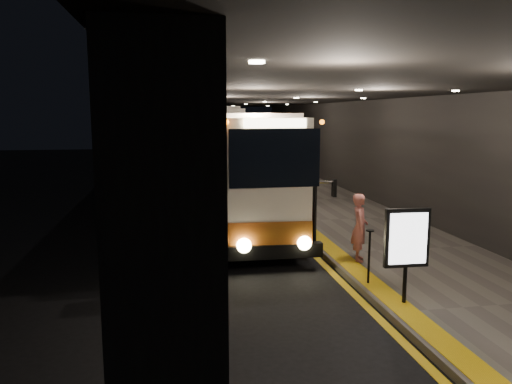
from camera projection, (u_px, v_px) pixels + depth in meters
ground at (235, 274)px, 12.00m from camera, size 90.00×90.00×0.00m
lane_line_white at (162, 230)px, 16.57m from camera, size 0.12×50.00×0.01m
kerb_stripe_yellow at (284, 225)px, 17.26m from camera, size 0.18×50.00×0.01m
sidewalk at (350, 221)px, 17.65m from camera, size 4.50×50.00×0.15m
tactile_strip at (298, 220)px, 17.32m from camera, size 0.50×50.00×0.01m
terminal_wall at (413, 137)px, 17.57m from camera, size 0.10×50.00×6.00m
support_columns at (169, 167)px, 15.30m from camera, size 0.80×24.80×4.40m
canopy at (289, 90)px, 16.57m from camera, size 9.00×50.00×0.40m
coach_main at (240, 172)px, 17.52m from camera, size 3.08×12.07×3.73m
coach_second at (213, 145)px, 30.57m from camera, size 3.30×13.07×4.07m
coach_third at (197, 136)px, 41.88m from camera, size 3.61×13.18×4.09m
passenger_boarding at (360, 227)px, 12.51m from camera, size 0.57×0.72×1.71m
info_sign at (407, 240)px, 9.59m from camera, size 0.89×0.14×1.89m
stanchion_post at (369, 257)px, 10.83m from camera, size 0.05×0.05×1.19m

